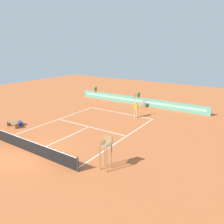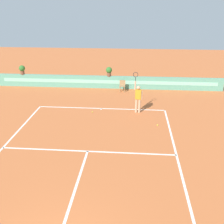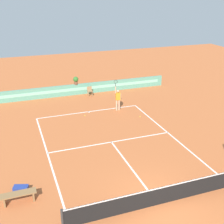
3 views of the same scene
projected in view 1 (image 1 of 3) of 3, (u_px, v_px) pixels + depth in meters
The scene contains 13 objects.
ground_plane at pixel (86, 128), 20.25m from camera, with size 60.00×60.00×0.00m, color #BC6033.
court_lines at pixel (91, 126), 20.82m from camera, with size 8.32×11.94×0.01m.
net at pixel (31, 146), 15.32m from camera, with size 8.92×0.10×1.00m.
back_wall_barrier at pixel (138, 101), 28.39m from camera, with size 18.00×0.21×1.00m.
umpire_chair at pixel (106, 149), 13.11m from camera, with size 0.60×0.60×2.14m.
ball_kid_chair at pixel (143, 103), 27.18m from camera, with size 0.44×0.44×0.85m.
bench_courtside at pixel (12, 123), 20.40m from camera, with size 1.60×0.44×0.51m.
gear_bag at pixel (20, 123), 20.95m from camera, with size 0.70×0.36×0.36m, color navy.
tennis_player at pixel (136, 108), 23.02m from camera, with size 0.62×0.26×2.58m.
tennis_ball_near_baseline at pixel (137, 124), 21.21m from camera, with size 0.07×0.07×0.07m, color #CCE033.
tennis_ball_mid_court at pixel (112, 113), 24.62m from camera, with size 0.07×0.07×0.07m, color #CCE033.
potted_plant_far_left at pixel (95, 89), 31.83m from camera, with size 0.48×0.48×0.72m.
potted_plant_centre at pixel (138, 94), 28.09m from camera, with size 0.48×0.48×0.72m.
Camera 1 is at (12.51, -8.46, 7.25)m, focal length 34.70 mm.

